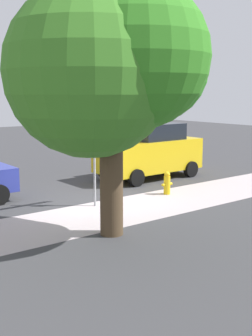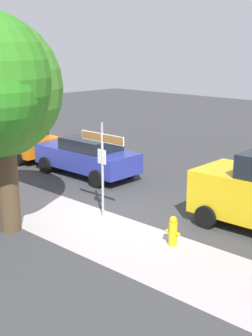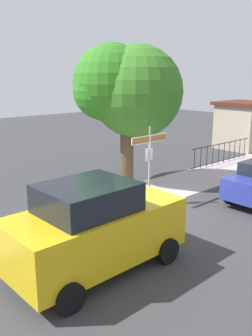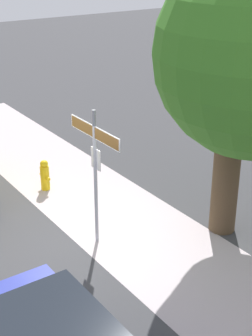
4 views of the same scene
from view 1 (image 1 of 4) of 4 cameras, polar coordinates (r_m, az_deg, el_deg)
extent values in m
plane|color=#38383A|center=(13.56, -3.99, -4.48)|extent=(60.00, 60.00, 0.00)
cube|color=#AFA1A4|center=(11.50, -8.80, -7.23)|extent=(24.00, 2.60, 0.00)
cylinder|color=#9EA0A5|center=(12.79, -4.20, 1.06)|extent=(0.07, 0.07, 2.81)
cube|color=brown|center=(12.67, -4.26, 5.40)|extent=(1.67, 0.02, 0.22)
cube|color=white|center=(12.67, -4.26, 5.40)|extent=(1.70, 0.02, 0.25)
cube|color=silver|center=(12.71, -4.18, 2.93)|extent=(0.32, 0.02, 0.42)
cylinder|color=#4C3A26|center=(10.21, -1.94, -1.89)|extent=(0.55, 0.55, 2.57)
sphere|color=#397B23|center=(9.70, -4.77, 12.64)|extent=(3.83, 3.83, 3.83)
sphere|color=#2F7C1E|center=(9.66, 1.39, 14.66)|extent=(3.24, 3.24, 3.24)
sphere|color=#2B821E|center=(9.85, 3.80, 13.06)|extent=(2.41, 2.41, 2.41)
cube|color=gold|center=(17.17, 3.02, 1.76)|extent=(4.27, 2.01, 1.21)
cube|color=black|center=(17.23, 3.68, 4.88)|extent=(2.07, 1.73, 0.64)
cylinder|color=black|center=(15.63, 1.37, -1.30)|extent=(0.64, 0.23, 0.64)
cylinder|color=black|center=(17.12, -2.74, -0.32)|extent=(0.64, 0.23, 0.64)
cylinder|color=black|center=(17.58, 8.58, -0.14)|extent=(0.64, 0.23, 0.64)
cylinder|color=black|center=(18.92, 4.34, 0.66)|extent=(0.64, 0.23, 0.64)
cylinder|color=yellow|center=(14.51, 5.45, -2.28)|extent=(0.22, 0.22, 0.62)
sphere|color=yellow|center=(14.43, 5.47, -0.84)|extent=(0.20, 0.20, 0.20)
cylinder|color=yellow|center=(14.61, 5.91, -2.08)|extent=(0.10, 0.09, 0.09)
cylinder|color=yellow|center=(14.39, 4.98, -2.24)|extent=(0.10, 0.09, 0.09)
camera|label=2|loc=(16.47, 48.17, 12.08)|focal=49.95mm
camera|label=3|loc=(24.87, 1.89, 12.58)|focal=38.70mm
camera|label=4|loc=(15.40, -41.83, 16.02)|focal=54.53mm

